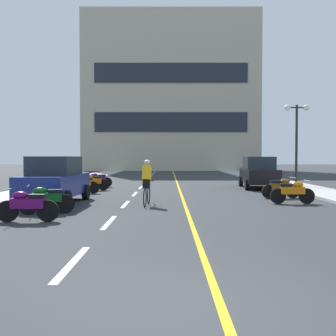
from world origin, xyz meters
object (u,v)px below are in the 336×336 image
Objects in this scene: cyclist_rider at (146,181)px; street_lamp_mid at (296,126)px; motorcycle_6 at (92,182)px; motorcycle_7 at (97,180)px; motorcycle_1 at (26,205)px; motorcycle_5 at (82,184)px; parked_car_mid at (258,172)px; parked_car_near at (54,180)px; motorcycle_4 at (280,187)px; motorcycle_2 at (46,199)px; motorcycle_3 at (292,192)px.

street_lamp_mid is at bearing 44.77° from cyclist_rider.
motorcycle_6 and motorcycle_7 have the same top height.
street_lamp_mid is 2.88× the size of motorcycle_7.
motorcycle_5 is (-0.34, 8.37, 0.00)m from motorcycle_1.
parked_car_mid is 2.44× the size of cyclist_rider.
parked_car_near is 7.68m from motorcycle_7.
motorcycle_4 is (-0.31, -5.36, -0.44)m from parked_car_mid.
motorcycle_2 is 3.76m from cyclist_rider.
street_lamp_mid reaches higher than parked_car_near.
street_lamp_mid is 2.80× the size of motorcycle_1.
parked_car_mid is at bearing 47.65° from motorcycle_2.
street_lamp_mid is 2.80× the size of motorcycle_6.
motorcycle_4 is (-2.66, -5.90, -3.17)m from street_lamp_mid.
motorcycle_2 and motorcycle_4 have the same top height.
parked_car_near is 12.01m from parked_car_mid.
motorcycle_7 is (-9.40, 0.43, -0.44)m from parked_car_mid.
motorcycle_2 is at bearing -144.33° from cyclist_rider.
motorcycle_7 is at bearing 88.55° from parked_car_near.
motorcycle_6 is 1.03× the size of motorcycle_7.
parked_car_mid is 13.46m from motorcycle_2.
cyclist_rider reaches higher than motorcycle_3.
parked_car_near is at bearing 171.65° from cyclist_rider.
motorcycle_2 is 0.98× the size of motorcycle_6.
street_lamp_mid reaches higher than motorcycle_6.
cyclist_rider is at bearing 49.81° from motorcycle_1.
motorcycle_1 and motorcycle_7 have the same top height.
motorcycle_5 is (-9.46, -3.05, -0.44)m from parked_car_mid.
parked_car_near is 2.54× the size of motorcycle_5.
motorcycle_5 is at bearing 92.34° from motorcycle_1.
motorcycle_7 is at bearing 112.39° from cyclist_rider.
parked_car_near is 9.14m from motorcycle_3.
cyclist_rider is at bearing -62.56° from motorcycle_6.
motorcycle_3 is at bearing -0.71° from parked_car_near.
motorcycle_5 is at bearing 126.13° from cyclist_rider.
motorcycle_2 is at bearing 87.87° from motorcycle_1.
motorcycle_5 is at bearing -163.05° from street_lamp_mid.
motorcycle_4 is 9.78m from motorcycle_6.
street_lamp_mid reaches higher than motorcycle_3.
parked_car_near is 2.50× the size of motorcycle_4.
motorcycle_1 is 1.48m from motorcycle_2.
motorcycle_2 is 0.98× the size of motorcycle_4.
street_lamp_mid is 1.13× the size of parked_car_near.
motorcycle_4 is at bearing -23.42° from motorcycle_6.
motorcycle_6 is at bearing 156.58° from motorcycle_4.
motorcycle_1 is (0.48, -4.19, -0.44)m from parked_car_near.
motorcycle_5 is 0.95× the size of cyclist_rider.
motorcycle_5 is (-9.14, 2.31, 0.00)m from motorcycle_4.
street_lamp_mid is 2.81× the size of motorcycle_3.
parked_car_mid is 2.57× the size of motorcycle_5.
street_lamp_mid is at bearing 46.23° from motorcycle_1.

